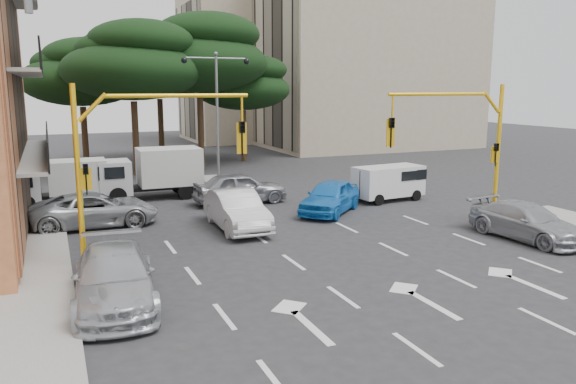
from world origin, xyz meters
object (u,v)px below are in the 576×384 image
car_blue_compact (330,197)px  box_truck_b (151,174)px  signal_mast_left (135,149)px  van_white (388,183)px  car_silver_parked (527,222)px  car_silver_cross_a (95,210)px  signal_mast_right (466,135)px  street_lamp_center (217,95)px  car_silver_wagon (114,277)px  box_truck_a (61,183)px  car_white_hatch (236,210)px  car_silver_cross_b (240,188)px

car_blue_compact → box_truck_b: (-7.17, 6.92, 0.56)m
signal_mast_left → van_white: 15.14m
car_blue_compact → car_silver_parked: 8.72m
car_silver_cross_a → signal_mast_right: bearing=-111.6°
street_lamp_center → car_silver_cross_a: size_ratio=1.47×
car_silver_parked → car_silver_wagon: bearing=176.9°
car_silver_wagon → van_white: size_ratio=1.42×
street_lamp_center → box_truck_a: (-9.00, -2.71, -4.30)m
car_silver_wagon → box_truck_b: bearing=81.7°
car_blue_compact → box_truck_a: size_ratio=0.99×
car_white_hatch → box_truck_b: 8.39m
signal_mast_left → box_truck_b: (2.30, 11.28, -2.55)m
van_white → box_truck_a: (-15.85, 5.48, 0.20)m
street_lamp_center → van_white: street_lamp_center is taller
signal_mast_left → van_white: size_ratio=1.62×
car_blue_compact → car_silver_cross_a: bearing=-141.8°
car_silver_cross_a → street_lamp_center: bearing=-43.4°
car_silver_cross_a → van_white: size_ratio=1.42×
car_silver_cross_b → car_silver_parked: (8.15, -10.97, -0.11)m
signal_mast_right → signal_mast_left: bearing=180.0°
car_silver_cross_b → car_silver_cross_a: bearing=105.0°
signal_mast_left → van_white: signal_mast_left is taller
van_white → box_truck_b: bearing=-121.8°
signal_mast_left → box_truck_a: size_ratio=1.31×
signal_mast_left → car_silver_wagon: signal_mast_left is taller
signal_mast_left → car_silver_wagon: (-1.20, -3.47, -3.12)m
car_blue_compact → van_white: van_white is taller
car_blue_compact → van_white: bearing=66.1°
box_truck_a → car_silver_cross_b: bearing=-109.8°
car_white_hatch → street_lamp_center: bearing=78.8°
car_silver_wagon → car_white_hatch: bearing=54.7°
signal_mast_right → van_white: signal_mast_right is taller
car_blue_compact → car_silver_cross_a: size_ratio=0.86×
car_white_hatch → car_silver_cross_a: car_white_hatch is taller
car_silver_cross_a → car_white_hatch: bearing=-116.4°
car_blue_compact → car_silver_cross_b: 4.97m
car_white_hatch → car_silver_wagon: car_white_hatch is taller
car_silver_wagon → car_silver_parked: 15.61m
signal_mast_right → street_lamp_center: size_ratio=0.77×
car_blue_compact → box_truck_b: size_ratio=0.84×
car_white_hatch → car_silver_cross_a: size_ratio=0.92×
street_lamp_center → car_silver_wagon: 19.78m
car_silver_cross_a → car_silver_wagon: bearing=179.3°
box_truck_b → street_lamp_center: bearing=-58.1°
signal_mast_right → street_lamp_center: (-6.80, 14.01, 1.54)m
signal_mast_right → car_white_hatch: (-9.15, 3.19, -3.08)m
car_white_hatch → car_silver_wagon: 8.74m
car_silver_wagon → car_silver_parked: (15.60, 0.64, -0.06)m
street_lamp_center → car_white_hatch: bearing=-102.2°
car_white_hatch → car_silver_wagon: size_ratio=0.93×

